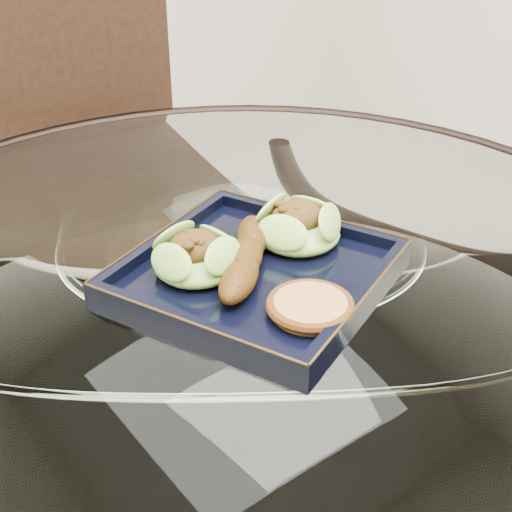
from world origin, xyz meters
TOP-DOWN VIEW (x-y plane):
  - dining_table at (-0.00, -0.00)m, footprint 1.13×1.13m
  - dining_chair at (0.01, 0.49)m, footprint 0.51×0.51m
  - navy_plate at (-0.02, -0.05)m, footprint 0.35×0.35m
  - lettuce_wrap_left at (-0.07, -0.02)m, footprint 0.11×0.11m
  - lettuce_wrap_right at (0.06, -0.03)m, footprint 0.10×0.10m
  - roasted_plantain at (-0.03, -0.04)m, footprint 0.15×0.15m
  - crumb_patty at (-0.02, -0.15)m, footprint 0.08×0.08m

SIDE VIEW (x-z plane):
  - dining_chair at x=0.01m, z-range 0.06..1.09m
  - dining_table at x=0.00m, z-range 0.21..0.98m
  - navy_plate at x=-0.02m, z-range 0.76..0.78m
  - crumb_patty at x=-0.02m, z-range 0.78..0.80m
  - roasted_plantain at x=-0.03m, z-range 0.78..0.81m
  - lettuce_wrap_left at x=-0.07m, z-range 0.78..0.82m
  - lettuce_wrap_right at x=0.06m, z-range 0.78..0.82m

